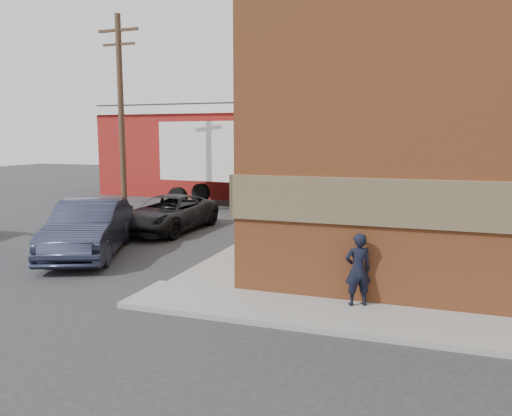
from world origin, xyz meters
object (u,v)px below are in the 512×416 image
Objects in this scene: utility_pole at (121,112)px; box_truck at (245,159)px; man at (358,269)px; sedan at (89,228)px; warehouse at (240,150)px; suv_a at (168,213)px.

box_truck is at bearing 45.95° from utility_pole.
utility_pole is 5.80× the size of man.
sedan is at bearing -64.10° from utility_pole.
box_truck is (0.94, 11.36, 1.69)m from sedan.
sedan is at bearing -88.51° from box_truck.
man is at bearing -38.66° from sedan.
warehouse is 11.27m from utility_pole.
warehouse is 1.77× the size of box_truck.
sedan is 1.04× the size of suv_a.
sedan is at bearing -41.40° from man.
utility_pole is at bearing -127.83° from box_truck.
box_truck reaches higher than man.
sedan is 0.57× the size of box_truck.
utility_pole is at bearing -63.99° from man.
warehouse is 3.26× the size of suv_a.
suv_a is (2.19, -13.56, -2.12)m from warehouse.
suv_a is 7.27m from box_truck.
warehouse is 10.50× the size of man.
suv_a is (0.33, 4.36, -0.16)m from sedan.
box_truck is (0.61, 7.00, 1.85)m from suv_a.
suv_a is 0.54× the size of box_truck.
warehouse reaches higher than box_truck.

